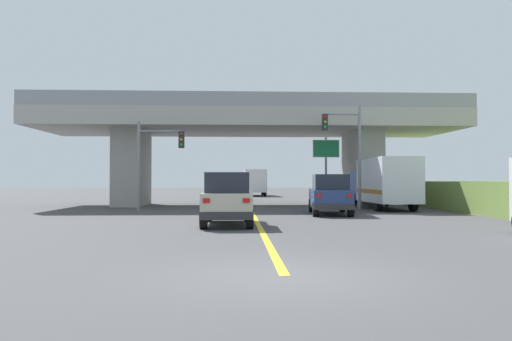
{
  "coord_description": "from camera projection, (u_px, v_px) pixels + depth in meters",
  "views": [
    {
      "loc": [
        -0.9,
        -8.8,
        1.73
      ],
      "look_at": [
        0.02,
        12.78,
        2.16
      ],
      "focal_mm": 34.1,
      "sensor_mm": 36.0,
      "label": 1
    }
  ],
  "objects": [
    {
      "name": "highway_sign",
      "position": [
        326.0,
        155.0,
        31.74
      ],
      "size": [
        1.75,
        0.17,
        4.54
      ],
      "color": "slate",
      "rests_on": "ground"
    },
    {
      "name": "traffic_signal_nearside",
      "position": [
        348.0,
        143.0,
        28.52
      ],
      "size": [
        2.3,
        0.36,
        6.14
      ],
      "color": "slate",
      "rests_on": "ground"
    },
    {
      "name": "suv_lead",
      "position": [
        227.0,
        199.0,
        18.76
      ],
      "size": [
        1.89,
        4.42,
        2.02
      ],
      "color": "#B7B29E",
      "rests_on": "ground"
    },
    {
      "name": "overpass_bridge",
      "position": [
        248.0,
        134.0,
        33.61
      ],
      "size": [
        28.19,
        8.32,
        7.15
      ],
      "color": "#A8A59E",
      "rests_on": "ground"
    },
    {
      "name": "traffic_signal_farside",
      "position": [
        155.0,
        153.0,
        27.7
      ],
      "size": [
        2.67,
        0.36,
        5.09
      ],
      "color": "slate",
      "rests_on": "ground"
    },
    {
      "name": "lane_divider_stripe",
      "position": [
        257.0,
        222.0,
        19.92
      ],
      "size": [
        0.2,
        22.28,
        0.01
      ],
      "primitive_type": "cube",
      "color": "yellow",
      "rests_on": "ground"
    },
    {
      "name": "box_truck",
      "position": [
        384.0,
        182.0,
        29.21
      ],
      "size": [
        2.33,
        7.49,
        3.02
      ],
      "color": "navy",
      "rests_on": "ground"
    },
    {
      "name": "ground",
      "position": [
        248.0,
        205.0,
        33.52
      ],
      "size": [
        160.0,
        160.0,
        0.0
      ],
      "primitive_type": "plane",
      "color": "#424244"
    },
    {
      "name": "suv_crossing",
      "position": [
        330.0,
        194.0,
        24.53
      ],
      "size": [
        2.31,
        4.6,
        2.02
      ],
      "rotation": [
        0.0,
        0.0,
        -0.1
      ],
      "color": "navy",
      "rests_on": "ground"
    },
    {
      "name": "sedan_oncoming",
      "position": [
        231.0,
        188.0,
        42.95
      ],
      "size": [
        2.02,
        4.7,
        2.02
      ],
      "color": "maroon",
      "rests_on": "ground"
    },
    {
      "name": "semi_truck_distant",
      "position": [
        255.0,
        182.0,
        53.85
      ],
      "size": [
        2.33,
        6.74,
        2.88
      ],
      "color": "silver",
      "rests_on": "ground"
    }
  ]
}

